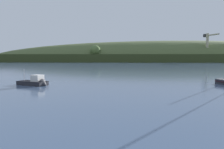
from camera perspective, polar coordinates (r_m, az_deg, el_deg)
name	(u,v)px	position (r m, az deg, el deg)	size (l,w,h in m)	color
far_shoreline_hill	(168,60)	(208.06, 14.31, 3.61)	(464.12, 115.42, 36.74)	#35401E
dockside_crane	(207,48)	(182.51, 23.60, 6.40)	(6.84, 14.74, 21.52)	#4C4C51
fishing_boat_moored	(35,83)	(34.45, -19.41, -2.16)	(5.23, 3.61, 3.11)	#232328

